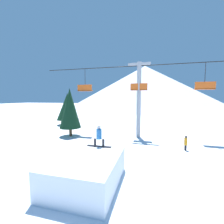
{
  "coord_description": "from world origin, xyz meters",
  "views": [
    {
      "loc": [
        3.39,
        -6.22,
        4.35
      ],
      "look_at": [
        0.31,
        5.49,
        3.21
      ],
      "focal_mm": 24.0,
      "sensor_mm": 36.0,
      "label": 1
    }
  ],
  "objects": [
    {
      "name": "ground_plane",
      "position": [
        0.0,
        0.0,
        0.0
      ],
      "size": [
        220.0,
        220.0,
        0.0
      ],
      "primitive_type": "plane",
      "color": "white"
    },
    {
      "name": "pine_tree_near",
      "position": [
        -5.48,
        8.83,
        3.19
      ],
      "size": [
        2.38,
        2.38,
        5.43
      ],
      "color": "#4C3823",
      "rests_on": "ground_plane"
    },
    {
      "name": "pine_tree_far",
      "position": [
        -9.67,
        15.25,
        2.99
      ],
      "size": [
        3.45,
        3.45,
        5.14
      ],
      "color": "#4C3823",
      "rests_on": "ground_plane"
    },
    {
      "name": "distant_skier",
      "position": [
        6.23,
        7.07,
        0.67
      ],
      "size": [
        0.24,
        0.24,
        1.23
      ],
      "color": "black",
      "rests_on": "ground_plane"
    },
    {
      "name": "snowboarder",
      "position": [
        0.39,
        2.11,
        2.05
      ],
      "size": [
        1.51,
        0.32,
        1.31
      ],
      "color": "black",
      "rests_on": "snow_ramp"
    },
    {
      "name": "chairlift",
      "position": [
        2.05,
        10.36,
        4.79
      ],
      "size": [
        22.35,
        0.47,
        8.19
      ],
      "color": "#9E9EA3",
      "rests_on": "ground_plane"
    },
    {
      "name": "mountain_ridge",
      "position": [
        0.0,
        68.14,
        9.78
      ],
      "size": [
        70.68,
        70.68,
        19.57
      ],
      "color": "silver",
      "rests_on": "ground_plane"
    },
    {
      "name": "snow_ramp",
      "position": [
        0.31,
        0.47,
        0.71
      ],
      "size": [
        3.17,
        4.04,
        1.41
      ],
      "color": "white",
      "rests_on": "ground_plane"
    }
  ]
}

